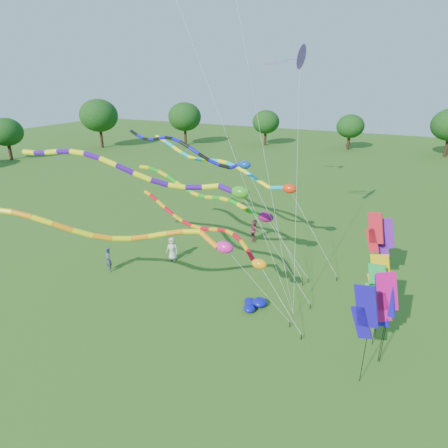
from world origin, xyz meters
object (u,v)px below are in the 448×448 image
at_px(tube_kite_red, 214,234).
at_px(person_c, 255,230).
at_px(blue_nylon_heap, 253,305).
at_px(person_a, 172,249).
at_px(tube_kite_orange, 130,233).
at_px(person_b, 108,260).

relative_size(tube_kite_red, person_c, 6.78).
xyz_separation_m(blue_nylon_heap, person_a, (-7.38, 3.09, 0.64)).
xyz_separation_m(tube_kite_red, person_c, (-0.51, 7.89, -2.82)).
distance_m(tube_kite_red, person_a, 5.77).
xyz_separation_m(person_a, person_c, (3.99, 5.66, 0.01)).
bearing_deg(tube_kite_orange, tube_kite_red, 43.88).
xyz_separation_m(blue_nylon_heap, person_b, (-10.27, -0.16, 0.62)).
height_order(tube_kite_red, person_c, tube_kite_red).
xyz_separation_m(person_a, person_b, (-2.89, -3.25, -0.02)).
relative_size(tube_kite_red, person_b, 7.05).
bearing_deg(tube_kite_red, tube_kite_orange, -90.76).
bearing_deg(blue_nylon_heap, person_c, 111.20).
relative_size(person_b, person_c, 0.96).
bearing_deg(person_c, person_b, 113.19).
distance_m(tube_kite_red, blue_nylon_heap, 4.59).
xyz_separation_m(blue_nylon_heap, person_c, (-3.39, 8.75, 0.65)).
height_order(tube_kite_red, blue_nylon_heap, tube_kite_red).
bearing_deg(person_a, person_c, 48.38).
distance_m(person_b, person_c, 11.25).
xyz_separation_m(tube_kite_red, tube_kite_orange, (-1.91, -4.90, 1.57)).
bearing_deg(person_c, person_a, 115.68).
bearing_deg(tube_kite_red, blue_nylon_heap, 4.05).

